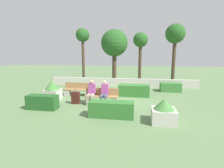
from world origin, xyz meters
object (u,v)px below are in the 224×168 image
person_seated_man (104,92)px  planter_corner_right (164,112)px  person_seated_woman (91,91)px  suitcase (76,98)px  bench_front (102,98)px  tree_rightmost (175,36)px  tree_center_left (114,44)px  bench_left_side (78,91)px  tree_center_right (140,43)px  tree_leftmost (83,38)px  planter_corner_left (52,90)px

person_seated_man → planter_corner_right: 3.57m
person_seated_woman → suitcase: 0.96m
bench_front → suitcase: (-1.41, -0.26, 0.01)m
person_seated_man → tree_rightmost: 9.67m
suitcase → person_seated_woman: bearing=7.8°
tree_center_left → tree_rightmost: (5.38, 0.34, 0.68)m
bench_left_side → planter_corner_right: size_ratio=2.00×
bench_left_side → tree_center_right: size_ratio=0.42×
planter_corner_right → tree_center_right: tree_center_right is taller
tree_center_left → bench_left_side: bearing=-106.2°
person_seated_woman → tree_center_left: size_ratio=0.27×
planter_corner_right → bench_left_side: bearing=142.1°
planter_corner_right → tree_leftmost: size_ratio=0.19×
person_seated_man → planter_corner_left: 3.30m
suitcase → tree_center_right: (3.45, 7.30, 3.38)m
planter_corner_left → bench_left_side: bearing=46.9°
tree_leftmost → tree_rightmost: (8.30, 0.60, 0.16)m
bench_front → planter_corner_left: planter_corner_left is taller
bench_front → person_seated_woman: (-0.54, -0.14, 0.40)m
planter_corner_right → tree_center_right: bearing=96.1°
tree_rightmost → suitcase: bearing=-130.1°
bench_front → planter_corner_right: size_ratio=1.91×
person_seated_woman → tree_center_right: bearing=70.2°
tree_center_right → tree_rightmost: bearing=6.9°
bench_front → tree_center_right: 8.08m
tree_center_left → bench_front: bearing=-87.4°
tree_rightmost → planter_corner_right: bearing=-101.8°
bench_front → tree_rightmost: tree_rightmost is taller
bench_front → tree_leftmost: bearing=115.5°
person_seated_man → person_seated_woman: size_ratio=0.99×
bench_front → planter_corner_left: (-3.07, 0.33, 0.27)m
bench_left_side → tree_rightmost: 9.93m
planter_corner_right → planter_corner_left: bearing=156.8°
tree_leftmost → planter_corner_left: bearing=-88.4°
bench_left_side → tree_center_right: (3.96, 5.48, 3.39)m
person_seated_man → suitcase: 1.65m
person_seated_man → tree_center_left: tree_center_left is taller
planter_corner_right → tree_leftmost: 11.66m
planter_corner_left → tree_rightmost: (8.13, 7.08, 3.72)m
person_seated_man → bench_front: bearing=143.7°
person_seated_woman → tree_center_left: 7.78m
person_seated_man → tree_center_right: size_ratio=0.28×
bench_left_side → person_seated_woman: size_ratio=1.47×
tree_center_left → tree_center_right: bearing=-0.6°
person_seated_man → tree_center_left: 7.80m
suitcase → tree_center_left: bearing=81.6°
bench_left_side → tree_leftmost: tree_leftmost is taller
bench_left_side → tree_rightmost: (6.97, 5.85, 3.98)m
suitcase → tree_rightmost: size_ratio=0.16×
bench_left_side → bench_front: bearing=-41.0°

